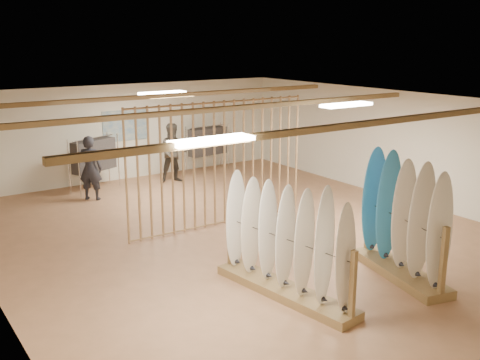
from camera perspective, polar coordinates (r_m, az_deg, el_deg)
floor at (r=12.10m, az=0.00°, el=-5.51°), size 12.00×12.00×0.00m
ceiling at (r=11.47m, az=0.00°, el=7.77°), size 12.00×12.00×0.00m
wall_back at (r=16.91m, az=-11.55°, el=4.79°), size 12.00×0.00×12.00m
wall_right at (r=15.04m, az=15.98°, el=3.37°), size 0.00×12.00×12.00m
ceiling_slats at (r=11.47m, az=0.00°, el=7.38°), size 9.50×6.12×0.10m
light_panels at (r=11.47m, az=0.00°, el=7.48°), size 1.20×0.35×0.06m
bamboo_partition at (r=12.36m, az=-2.09°, el=1.65°), size 4.45×0.05×2.78m
poster at (r=16.86m, az=-11.56°, el=5.45°), size 1.40×0.03×0.90m
rack_left at (r=9.14m, az=4.61°, el=-7.79°), size 0.90×2.84×1.95m
rack_right at (r=10.19m, az=16.16°, el=-5.69°), size 1.09×2.29×2.11m
clothing_rack_a at (r=15.83m, az=-14.63°, el=2.44°), size 1.34×0.81×1.51m
clothing_rack_b at (r=17.55m, az=-3.31°, el=3.94°), size 1.37×0.52×1.48m
shopper_a at (r=14.92m, az=-15.00°, el=1.60°), size 0.83×0.82×1.91m
shopper_b at (r=16.33m, az=-6.74°, el=3.14°), size 1.11×0.97×1.95m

